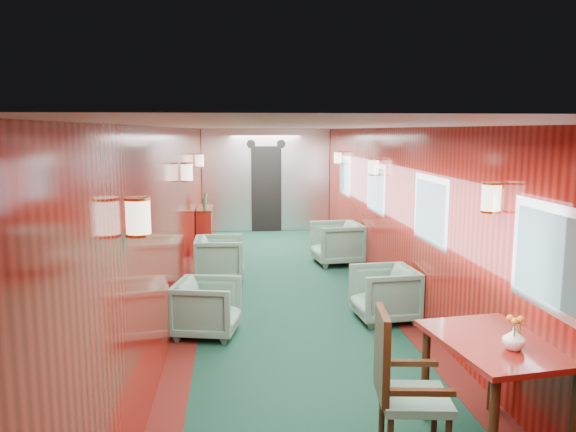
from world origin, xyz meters
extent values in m
plane|color=#0D3223|center=(0.00, 0.00, 0.00)|extent=(12.00, 12.00, 0.00)
cube|color=silver|center=(0.00, 0.00, 2.35)|extent=(3.00, 12.00, 0.10)
cube|color=silver|center=(0.00, 0.00, 2.36)|extent=(1.20, 12.00, 0.06)
cube|color=maroon|center=(0.00, 6.00, 1.20)|extent=(3.00, 0.10, 2.40)
cube|color=maroon|center=(-1.50, 0.00, 1.20)|extent=(0.10, 12.00, 2.40)
cube|color=maroon|center=(1.50, 0.00, 1.20)|extent=(0.10, 12.00, 2.40)
cube|color=#3C0F0C|center=(-1.35, 0.00, 0.00)|extent=(0.30, 12.00, 0.01)
cube|color=#3C0F0C|center=(1.35, 0.00, 0.00)|extent=(0.30, 12.00, 0.01)
cube|color=silver|center=(0.00, 5.92, 1.20)|extent=(2.98, 0.12, 2.38)
cube|color=black|center=(0.00, 5.84, 1.00)|extent=(0.70, 0.06, 2.00)
cylinder|color=black|center=(-0.35, 5.85, 2.05)|extent=(0.20, 0.04, 0.20)
cylinder|color=black|center=(0.35, 5.85, 2.05)|extent=(0.20, 0.04, 0.20)
cube|color=silver|center=(1.49, -3.50, 1.45)|extent=(0.02, 1.10, 0.80)
cube|color=#426063|center=(1.48, -3.50, 1.45)|extent=(0.01, 0.96, 0.66)
cube|color=silver|center=(1.49, -1.00, 1.45)|extent=(0.02, 1.10, 0.80)
cube|color=#426063|center=(1.48, -1.00, 1.45)|extent=(0.01, 0.96, 0.66)
cube|color=silver|center=(1.49, 1.50, 1.45)|extent=(0.02, 1.10, 0.80)
cube|color=#426063|center=(1.48, 1.50, 1.45)|extent=(0.01, 0.96, 0.66)
cube|color=silver|center=(1.49, 4.00, 1.45)|extent=(0.02, 1.10, 0.80)
cube|color=#426063|center=(1.48, 4.00, 1.45)|extent=(0.01, 0.96, 0.66)
cylinder|color=beige|center=(-1.40, -3.50, 1.80)|extent=(0.16, 0.16, 0.24)
cylinder|color=gold|center=(-1.40, -3.50, 1.68)|extent=(0.17, 0.17, 0.02)
cylinder|color=beige|center=(1.40, -2.70, 1.80)|extent=(0.16, 0.16, 0.24)
cylinder|color=gold|center=(1.40, -2.70, 1.68)|extent=(0.17, 0.17, 0.02)
cylinder|color=beige|center=(-1.40, 0.50, 1.80)|extent=(0.16, 0.16, 0.24)
cylinder|color=gold|center=(-1.40, 0.50, 1.68)|extent=(0.17, 0.17, 0.02)
cylinder|color=beige|center=(1.40, 1.30, 1.80)|extent=(0.16, 0.16, 0.24)
cylinder|color=gold|center=(1.40, 1.30, 1.68)|extent=(0.17, 0.17, 0.02)
cylinder|color=beige|center=(-1.40, 3.50, 1.80)|extent=(0.16, 0.16, 0.24)
cylinder|color=gold|center=(-1.40, 3.50, 1.68)|extent=(0.17, 0.17, 0.02)
cylinder|color=beige|center=(1.40, 4.30, 1.80)|extent=(0.16, 0.16, 0.24)
cylinder|color=gold|center=(1.40, 4.30, 1.68)|extent=(0.17, 0.17, 0.02)
cube|color=maroon|center=(1.14, -3.44, 0.81)|extent=(0.91, 1.20, 0.04)
cylinder|color=#331B0B|center=(1.51, -3.87, 0.39)|extent=(0.07, 0.07, 0.79)
cylinder|color=#331B0B|center=(0.77, -3.01, 0.39)|extent=(0.07, 0.07, 0.79)
cylinder|color=#331B0B|center=(1.38, -2.93, 0.39)|extent=(0.07, 0.07, 0.79)
cube|color=#1F493D|center=(0.49, -3.59, 0.48)|extent=(0.53, 0.53, 0.06)
cube|color=#331B0B|center=(0.25, -3.56, 0.81)|extent=(0.10, 0.44, 0.62)
cube|color=#1F493D|center=(0.27, -3.56, 0.75)|extent=(0.06, 0.33, 0.37)
cube|color=#331B0B|center=(0.46, -3.83, 0.64)|extent=(0.44, 0.10, 0.04)
cube|color=#331B0B|center=(0.51, -3.35, 0.64)|extent=(0.44, 0.10, 0.04)
cylinder|color=#331B0B|center=(0.31, -3.37, 0.22)|extent=(0.05, 0.05, 0.45)
cylinder|color=#331B0B|center=(0.70, -3.42, 0.22)|extent=(0.05, 0.05, 0.45)
cube|color=maroon|center=(-1.34, 3.78, 0.43)|extent=(0.28, 0.95, 0.85)
cube|color=#331B0B|center=(-1.33, 3.78, 0.85)|extent=(0.30, 0.97, 0.02)
cylinder|color=#2B5637|center=(-1.32, 3.54, 0.97)|extent=(0.07, 0.07, 0.22)
cylinder|color=#2B5637|center=(-1.32, 3.87, 1.00)|extent=(0.06, 0.06, 0.28)
cylinder|color=gold|center=(-1.32, 4.06, 0.95)|extent=(0.08, 0.08, 0.18)
imported|color=white|center=(1.18, -3.62, 0.91)|extent=(0.20, 0.20, 0.16)
imported|color=#1F493D|center=(-1.10, -0.89, 0.33)|extent=(0.84, 0.83, 0.65)
imported|color=#1F493D|center=(-1.01, 1.55, 0.35)|extent=(0.77, 0.75, 0.70)
imported|color=#1F493D|center=(1.09, -0.59, 0.34)|extent=(0.81, 0.79, 0.68)
imported|color=#1F493D|center=(1.05, 2.44, 0.38)|extent=(0.91, 0.89, 0.75)
camera|label=1|loc=(-0.77, -7.22, 2.36)|focal=35.00mm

